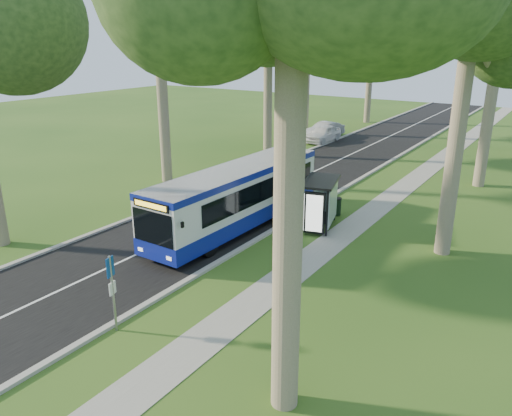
{
  "coord_description": "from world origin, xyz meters",
  "views": [
    {
      "loc": [
        11.67,
        -15.21,
        8.91
      ],
      "look_at": [
        -0.04,
        2.66,
        1.6
      ],
      "focal_mm": 35.0,
      "sensor_mm": 36.0,
      "label": 1
    }
  ],
  "objects_px": {
    "bus_shelter": "(319,197)",
    "litter_bin": "(336,206)",
    "bus": "(237,197)",
    "bus_stop_sign": "(112,285)",
    "car_silver": "(324,130)",
    "car_white": "(323,134)"
  },
  "relations": [
    {
      "from": "bus_stop_sign",
      "to": "car_white",
      "type": "xyz_separation_m",
      "value": [
        -7.97,
        31.37,
        -0.87
      ]
    },
    {
      "from": "bus",
      "to": "car_white",
      "type": "distance_m",
      "value": 22.54
    },
    {
      "from": "car_silver",
      "to": "car_white",
      "type": "bearing_deg",
      "value": -51.78
    },
    {
      "from": "bus",
      "to": "litter_bin",
      "type": "height_order",
      "value": "bus"
    },
    {
      "from": "litter_bin",
      "to": "car_white",
      "type": "xyz_separation_m",
      "value": [
        -9.24,
        17.36,
        0.27
      ]
    },
    {
      "from": "bus",
      "to": "litter_bin",
      "type": "xyz_separation_m",
      "value": [
        3.31,
        4.37,
        -1.08
      ]
    },
    {
      "from": "bus",
      "to": "car_silver",
      "type": "height_order",
      "value": "bus"
    },
    {
      "from": "bus_shelter",
      "to": "litter_bin",
      "type": "distance_m",
      "value": 2.73
    },
    {
      "from": "bus_shelter",
      "to": "car_silver",
      "type": "distance_m",
      "value": 24.2
    },
    {
      "from": "litter_bin",
      "to": "car_silver",
      "type": "height_order",
      "value": "car_silver"
    },
    {
      "from": "bus_stop_sign",
      "to": "car_silver",
      "type": "height_order",
      "value": "bus_stop_sign"
    },
    {
      "from": "bus_stop_sign",
      "to": "car_white",
      "type": "distance_m",
      "value": 32.38
    },
    {
      "from": "bus_stop_sign",
      "to": "car_white",
      "type": "height_order",
      "value": "bus_stop_sign"
    },
    {
      "from": "litter_bin",
      "to": "car_silver",
      "type": "distance_m",
      "value": 21.93
    },
    {
      "from": "bus_shelter",
      "to": "car_white",
      "type": "bearing_deg",
      "value": 100.03
    },
    {
      "from": "bus",
      "to": "car_silver",
      "type": "distance_m",
      "value": 24.79
    },
    {
      "from": "bus",
      "to": "bus_stop_sign",
      "type": "xyz_separation_m",
      "value": [
        2.05,
        -9.63,
        0.06
      ]
    },
    {
      "from": "bus",
      "to": "bus_stop_sign",
      "type": "relative_size",
      "value": 4.38
    },
    {
      "from": "bus_stop_sign",
      "to": "bus_shelter",
      "type": "bearing_deg",
      "value": 67.79
    },
    {
      "from": "car_white",
      "to": "car_silver",
      "type": "relative_size",
      "value": 1.03
    },
    {
      "from": "bus",
      "to": "car_white",
      "type": "height_order",
      "value": "bus"
    },
    {
      "from": "bus_shelter",
      "to": "litter_bin",
      "type": "bearing_deg",
      "value": 78.24
    }
  ]
}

